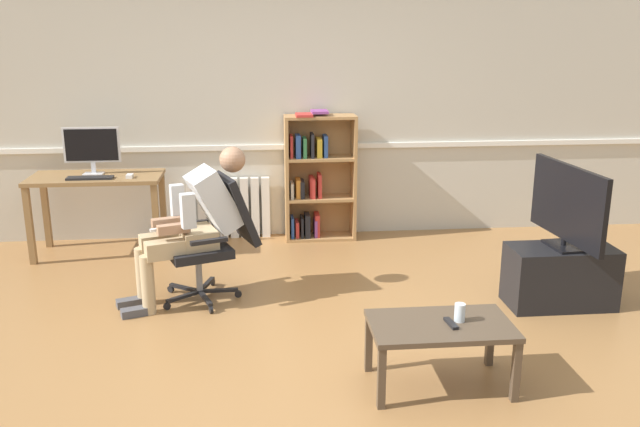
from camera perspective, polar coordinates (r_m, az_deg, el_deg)
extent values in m
plane|color=olive|center=(4.62, -0.86, -11.30)|extent=(18.00, 18.00, 0.00)
cube|color=beige|center=(6.81, -2.75, 9.33)|extent=(12.00, 0.10, 2.70)
cube|color=white|center=(6.80, -2.67, 5.67)|extent=(12.00, 0.03, 0.05)
cube|color=olive|center=(6.58, -23.39, -0.98)|extent=(0.06, 0.06, 0.72)
cube|color=olive|center=(6.32, -13.71, -0.75)|extent=(0.06, 0.06, 0.72)
cube|color=olive|center=(6.80, -13.14, 0.43)|extent=(0.06, 0.06, 0.72)
cube|color=olive|center=(7.04, -22.19, 0.18)|extent=(0.06, 0.06, 0.72)
cube|color=olive|center=(6.57, -18.46, 2.91)|extent=(1.20, 0.58, 0.04)
cube|color=silver|center=(6.63, -18.62, 3.22)|extent=(0.18, 0.14, 0.01)
cube|color=silver|center=(6.64, -18.63, 3.72)|extent=(0.04, 0.02, 0.10)
cube|color=silver|center=(6.60, -18.79, 5.54)|extent=(0.52, 0.02, 0.33)
cube|color=black|center=(6.59, -18.81, 5.52)|extent=(0.47, 0.00, 0.29)
cube|color=black|center=(6.44, -18.90, 2.87)|extent=(0.41, 0.12, 0.02)
cube|color=white|center=(6.38, -15.82, 3.08)|extent=(0.06, 0.10, 0.03)
cube|color=#AD7F4C|center=(6.70, -2.84, 2.94)|extent=(0.03, 0.28, 1.25)
cube|color=#AD7F4C|center=(6.76, 2.86, 3.06)|extent=(0.03, 0.28, 1.25)
cube|color=#AD7F4C|center=(6.86, -0.09, 3.26)|extent=(0.67, 0.02, 1.25)
cube|color=#AD7F4C|center=(6.88, 0.02, -1.98)|extent=(0.64, 0.28, 0.03)
cube|color=#AD7F4C|center=(6.77, 0.02, 1.32)|extent=(0.64, 0.28, 0.03)
cube|color=#AD7F4C|center=(6.68, 0.02, 4.71)|extent=(0.64, 0.28, 0.03)
cube|color=#AD7F4C|center=(6.61, 0.02, 8.19)|extent=(0.64, 0.28, 0.03)
cube|color=#2D519E|center=(6.82, -2.37, -1.11)|extent=(0.03, 0.19, 0.21)
cube|color=beige|center=(6.71, -2.40, 2.01)|extent=(0.03, 0.19, 0.16)
cube|color=red|center=(6.65, -2.45, 5.72)|extent=(0.03, 0.19, 0.22)
cube|color=red|center=(6.83, -1.96, -1.27)|extent=(0.03, 0.19, 0.16)
cube|color=orange|center=(6.74, -1.87, 2.18)|extent=(0.05, 0.19, 0.18)
cube|color=#2D519E|center=(6.63, -1.89, 5.73)|extent=(0.05, 0.19, 0.22)
cube|color=black|center=(6.82, -1.55, -1.11)|extent=(0.02, 0.19, 0.20)
cube|color=black|center=(6.74, -1.54, 2.12)|extent=(0.04, 0.19, 0.17)
cube|color=#38844C|center=(6.64, -1.32, 5.63)|extent=(0.03, 0.19, 0.20)
cube|color=black|center=(6.82, -1.09, -0.99)|extent=(0.05, 0.19, 0.23)
cube|color=red|center=(6.75, -0.74, 2.29)|extent=(0.04, 0.19, 0.20)
cube|color=black|center=(6.63, -0.68, 5.80)|extent=(0.03, 0.19, 0.24)
cube|color=red|center=(6.85, -0.27, -0.94)|extent=(0.05, 0.19, 0.23)
cube|color=red|center=(6.73, -0.63, 2.22)|extent=(0.04, 0.19, 0.20)
cube|color=gold|center=(6.67, -0.10, 5.62)|extent=(0.05, 0.19, 0.19)
cube|color=#89428E|center=(6.85, -0.40, -1.17)|extent=(0.03, 0.19, 0.18)
cube|color=red|center=(6.74, -0.06, 2.41)|extent=(0.03, 0.19, 0.24)
cube|color=#2D519E|center=(6.67, 0.44, 5.75)|extent=(0.04, 0.19, 0.21)
cube|color=red|center=(6.56, -1.37, 8.35)|extent=(0.16, 0.22, 0.02)
cube|color=#89428E|center=(6.62, -0.04, 8.63)|extent=(0.16, 0.22, 0.02)
cube|color=white|center=(6.91, -10.84, 0.39)|extent=(0.08, 0.08, 0.62)
cube|color=white|center=(6.90, -9.95, 0.41)|extent=(0.08, 0.08, 0.62)
cube|color=white|center=(6.90, -9.07, 0.43)|extent=(0.08, 0.08, 0.62)
cube|color=white|center=(6.89, -8.18, 0.46)|extent=(0.08, 0.08, 0.62)
cube|color=white|center=(6.89, -7.29, 0.48)|extent=(0.08, 0.08, 0.62)
cube|color=white|center=(6.88, -6.40, 0.50)|extent=(0.08, 0.08, 0.62)
cube|color=white|center=(6.88, -5.51, 0.53)|extent=(0.08, 0.08, 0.62)
cube|color=white|center=(6.88, -4.62, 0.55)|extent=(0.08, 0.08, 0.62)
cube|color=black|center=(5.30, -9.70, -7.07)|extent=(0.14, 0.29, 0.02)
cylinder|color=black|center=(5.19, -9.22, -8.05)|extent=(0.04, 0.06, 0.06)
cube|color=black|center=(5.43, -8.55, -6.47)|extent=(0.30, 0.05, 0.02)
cylinder|color=black|center=(5.44, -6.94, -6.78)|extent=(0.06, 0.02, 0.06)
cube|color=black|center=(5.57, -9.60, -5.95)|extent=(0.12, 0.30, 0.02)
cylinder|color=black|center=(5.71, -9.07, -5.77)|extent=(0.04, 0.06, 0.06)
cube|color=black|center=(5.53, -11.36, -6.21)|extent=(0.27, 0.20, 0.02)
cylinder|color=black|center=(5.63, -12.52, -6.27)|extent=(0.06, 0.05, 0.06)
cube|color=black|center=(5.37, -11.48, -6.90)|extent=(0.26, 0.21, 0.02)
cylinder|color=black|center=(5.31, -12.84, -7.67)|extent=(0.06, 0.05, 0.06)
cylinder|color=gray|center=(5.38, -10.22, -4.93)|extent=(0.05, 0.05, 0.30)
cube|color=black|center=(5.32, -10.31, -3.07)|extent=(0.59, 0.59, 0.07)
cube|color=black|center=(5.32, -7.07, 0.43)|extent=(0.39, 0.50, 0.55)
cube|color=black|center=(5.52, -10.90, -0.83)|extent=(0.28, 0.14, 0.03)
cube|color=black|center=(5.04, -9.39, -2.34)|extent=(0.28, 0.14, 0.03)
cube|color=tan|center=(5.29, -10.37, -1.99)|extent=(0.36, 0.41, 0.14)
cube|color=silver|center=(5.25, -8.94, 1.16)|extent=(0.49, 0.46, 0.52)
sphere|color=#A87A5B|center=(5.23, -7.43, 4.56)|extent=(0.20, 0.20, 0.20)
cube|color=white|center=(5.20, -13.40, -1.32)|extent=(0.15, 0.08, 0.02)
cube|color=tan|center=(5.34, -12.80, -2.28)|extent=(0.44, 0.26, 0.13)
cylinder|color=tan|center=(5.39, -14.80, -5.16)|extent=(0.10, 0.10, 0.46)
cube|color=#4C4C51|center=(5.45, -15.70, -7.25)|extent=(0.24, 0.16, 0.06)
cube|color=tan|center=(5.16, -12.30, -2.90)|extent=(0.44, 0.26, 0.13)
cylinder|color=tan|center=(5.21, -14.38, -5.88)|extent=(0.10, 0.10, 0.46)
cube|color=#4C4C51|center=(5.26, -15.31, -8.03)|extent=(0.24, 0.16, 0.06)
cube|color=silver|center=(5.34, -11.99, 1.04)|extent=(0.12, 0.11, 0.26)
cube|color=#A87A5B|center=(5.30, -12.79, -0.73)|extent=(0.25, 0.15, 0.07)
cube|color=silver|center=(5.04, -11.13, 0.22)|extent=(0.12, 0.11, 0.26)
cube|color=#A87A5B|center=(5.12, -12.31, -1.28)|extent=(0.25, 0.15, 0.07)
cube|color=black|center=(5.51, 19.67, -5.04)|extent=(0.80, 0.39, 0.47)
cube|color=black|center=(5.43, 19.90, -2.62)|extent=(0.23, 0.34, 0.02)
cylinder|color=black|center=(5.42, 19.94, -2.26)|extent=(0.04, 0.04, 0.05)
cube|color=black|center=(5.34, 20.24, 0.88)|extent=(0.13, 0.98, 0.56)
cube|color=#B7D1F9|center=(5.35, 20.44, 0.89)|extent=(0.09, 0.92, 0.52)
cube|color=#4C3D2D|center=(3.89, 5.23, -13.73)|extent=(0.04, 0.04, 0.37)
cube|color=#4C3D2D|center=(4.10, 16.27, -12.74)|extent=(0.04, 0.04, 0.37)
cube|color=#4C3D2D|center=(4.46, 14.22, -10.17)|extent=(0.04, 0.04, 0.37)
cube|color=#4C3D2D|center=(4.27, 4.15, -10.90)|extent=(0.04, 0.04, 0.37)
cube|color=#4C3D2D|center=(4.07, 10.20, -9.33)|extent=(0.84, 0.50, 0.03)
cylinder|color=silver|center=(4.09, 11.76, -8.21)|extent=(0.06, 0.06, 0.11)
cube|color=black|center=(4.05, 11.03, -9.12)|extent=(0.05, 0.15, 0.02)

